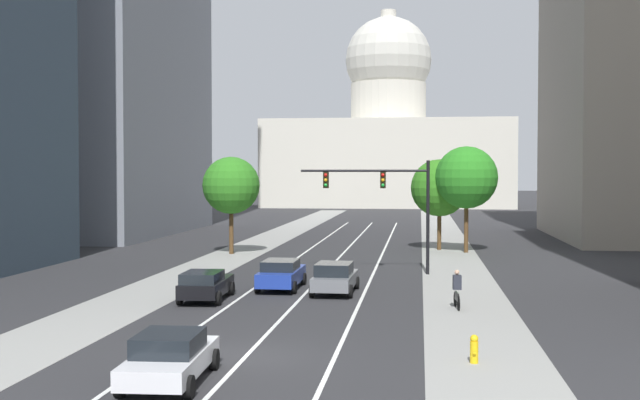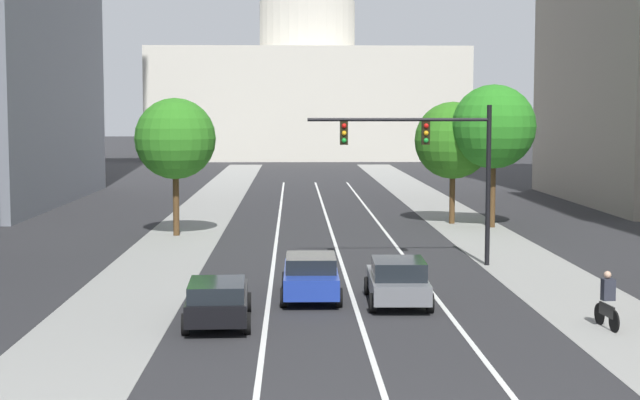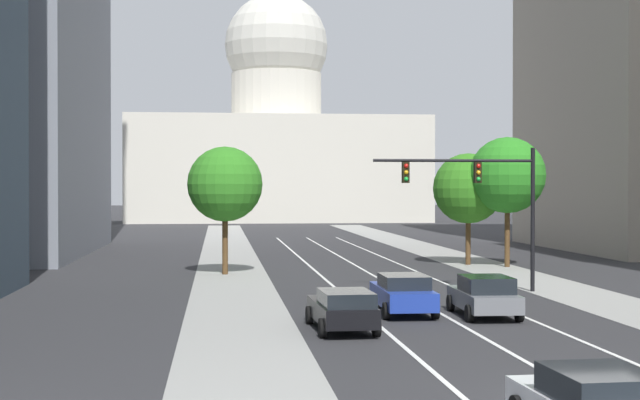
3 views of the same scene
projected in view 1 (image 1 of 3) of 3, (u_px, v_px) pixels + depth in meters
The scene contains 17 objects.
ground_plane at pixel (351, 246), 65.95m from camera, with size 400.00×400.00×0.00m, color #2B2B2D.
sidewalk_left at pixel (244, 250), 61.94m from camera, with size 3.97×130.00×0.01m, color gray.
sidewalk_right at pixel (449, 253), 60.04m from camera, with size 3.97×130.00×0.01m, color gray.
lane_stripe_left at pixel (285, 266), 51.42m from camera, with size 0.16×90.00×0.01m, color white.
lane_stripe_center at pixel (330, 267), 51.07m from camera, with size 0.16×90.00×0.01m, color white.
lane_stripe_right at pixel (376, 268), 50.72m from camera, with size 0.16×90.00×0.01m, color white.
capitol_building at pixel (388, 141), 142.19m from camera, with size 42.16×22.14×34.27m.
car_gray at pixel (335, 277), 39.97m from camera, with size 2.15×4.54×1.54m.
car_white at pixel (170, 357), 22.98m from camera, with size 2.25×4.79×1.46m.
car_blue at pixel (281, 274), 41.43m from camera, with size 2.07×4.80×1.52m.
car_black at pixel (206, 284), 37.71m from camera, with size 2.13×4.64×1.44m.
traffic_signal_mast at pixel (387, 194), 47.54m from camera, with size 7.60×0.39×6.68m.
fire_hydrant at pixel (474, 349), 25.35m from camera, with size 0.26×0.35×0.91m.
cyclist at pixel (457, 290), 35.43m from camera, with size 0.39×1.70×1.72m.
street_tree_mid_right at pixel (466, 178), 60.04m from camera, with size 4.64×4.64×7.91m.
street_tree_near_left at pixel (231, 186), 59.06m from camera, with size 4.18×4.18×7.12m.
street_tree_near_right at pixel (439, 188), 62.15m from camera, with size 4.40×4.40×6.98m.
Camera 1 is at (5.60, -25.59, 6.00)m, focal length 45.49 mm.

